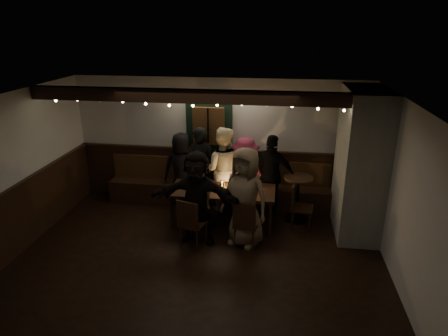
% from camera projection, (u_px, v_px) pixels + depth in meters
% --- Properties ---
extents(room, '(6.02, 5.01, 2.62)m').
position_uv_depth(room, '(269.00, 172.00, 7.19)').
color(room, black).
rests_on(room, ground).
extents(dining_table, '(1.95, 0.84, 0.84)m').
position_uv_depth(dining_table, '(222.00, 193.00, 7.43)').
color(dining_table, '#322012').
rests_on(dining_table, ground).
extents(chair_near_left, '(0.50, 0.50, 0.88)m').
position_uv_depth(chair_near_left, '(190.00, 221.00, 6.67)').
color(chair_near_left, '#322012').
rests_on(chair_near_left, ground).
extents(chair_near_right, '(0.46, 0.46, 0.86)m').
position_uv_depth(chair_near_right, '(246.00, 222.00, 6.66)').
color(chair_near_right, '#322012').
rests_on(chair_near_right, ground).
extents(chair_end, '(0.43, 0.43, 0.85)m').
position_uv_depth(chair_end, '(298.00, 203.00, 7.35)').
color(chair_end, '#322012').
rests_on(chair_end, ground).
extents(high_top, '(0.55, 0.55, 0.88)m').
position_uv_depth(high_top, '(298.00, 193.00, 7.60)').
color(high_top, black).
rests_on(high_top, ground).
extents(person_a, '(0.85, 0.65, 1.54)m').
position_uv_depth(person_a, '(182.00, 169.00, 8.20)').
color(person_a, black).
rests_on(person_a, ground).
extents(person_b, '(0.68, 0.50, 1.68)m').
position_uv_depth(person_b, '(200.00, 167.00, 8.14)').
color(person_b, black).
rests_on(person_b, ground).
extents(person_c, '(0.84, 0.65, 1.72)m').
position_uv_depth(person_c, '(223.00, 169.00, 7.97)').
color(person_c, beige).
rests_on(person_c, ground).
extents(person_d, '(1.04, 0.68, 1.51)m').
position_uv_depth(person_d, '(245.00, 174.00, 7.99)').
color(person_d, maroon).
rests_on(person_d, ground).
extents(person_e, '(1.00, 0.60, 1.60)m').
position_uv_depth(person_e, '(272.00, 174.00, 7.87)').
color(person_e, black).
rests_on(person_e, ground).
extents(person_f, '(1.55, 0.58, 1.65)m').
position_uv_depth(person_f, '(197.00, 197.00, 6.77)').
color(person_f, black).
rests_on(person_f, ground).
extents(person_g, '(0.99, 0.84, 1.73)m').
position_uv_depth(person_g, '(245.00, 197.00, 6.67)').
color(person_g, '#7C674B').
rests_on(person_g, ground).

